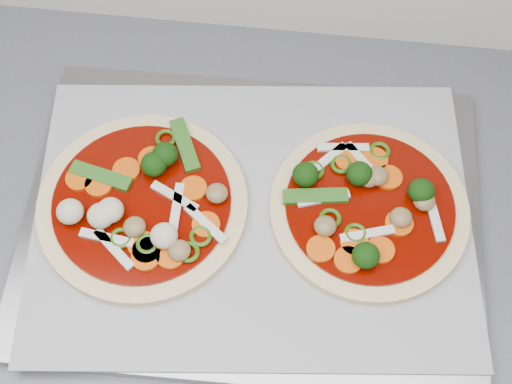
# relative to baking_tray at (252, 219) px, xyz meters

# --- Properties ---
(baking_tray) EXTENTS (0.42, 0.31, 0.01)m
(baking_tray) POSITION_rel_baking_tray_xyz_m (0.00, 0.00, 0.00)
(baking_tray) COLOR gray
(baking_tray) RESTS_ON countertop
(parchment) EXTENTS (0.42, 0.33, 0.00)m
(parchment) POSITION_rel_baking_tray_xyz_m (0.00, 0.00, 0.01)
(parchment) COLOR #A5A5AA
(parchment) RESTS_ON baking_tray
(pizza_left) EXTENTS (0.23, 0.23, 0.03)m
(pizza_left) POSITION_rel_baking_tray_xyz_m (-0.10, -0.01, 0.02)
(pizza_left) COLOR beige
(pizza_left) RESTS_ON parchment
(pizza_right) EXTENTS (0.22, 0.22, 0.03)m
(pizza_right) POSITION_rel_baking_tray_xyz_m (0.10, 0.01, 0.02)
(pizza_right) COLOR beige
(pizza_right) RESTS_ON parchment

